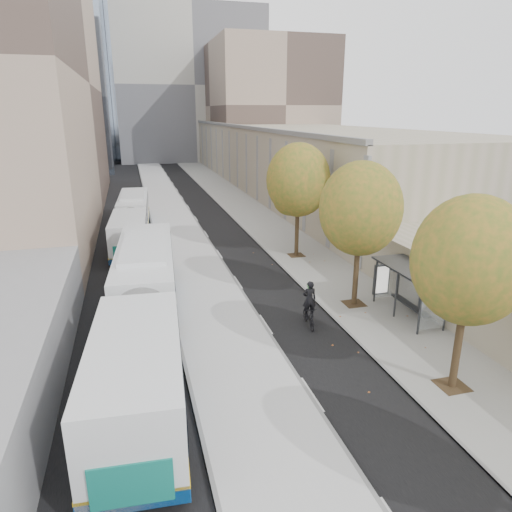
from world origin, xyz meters
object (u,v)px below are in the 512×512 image
object	(u,v)px
distant_car	(129,193)
bus_near	(143,307)
cyclist	(309,310)
bus_shelter	(414,276)
bus_far	(132,219)

from	to	relation	value
distant_car	bus_near	bearing A→B (deg)	-89.25
cyclist	distant_car	bearing A→B (deg)	107.23
bus_shelter	bus_near	world-z (taller)	bus_near
bus_far	distant_car	world-z (taller)	bus_far
cyclist	distant_car	size ratio (longest dim) A/B	0.62
bus_shelter	bus_far	xyz separation A→B (m)	(-13.29, 19.74, -0.66)
bus_shelter	distant_car	xyz separation A→B (m)	(-13.49, 38.10, -1.56)
bus_shelter	cyclist	bearing A→B (deg)	176.60
bus_near	bus_far	size ratio (longest dim) A/B	1.15
bus_shelter	distant_car	world-z (taller)	bus_shelter
bus_shelter	bus_far	world-z (taller)	bus_far
bus_far	distant_car	size ratio (longest dim) A/B	4.55
cyclist	distant_car	distance (m)	38.64
bus_far	distant_car	distance (m)	18.38
cyclist	bus_shelter	bearing A→B (deg)	1.71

